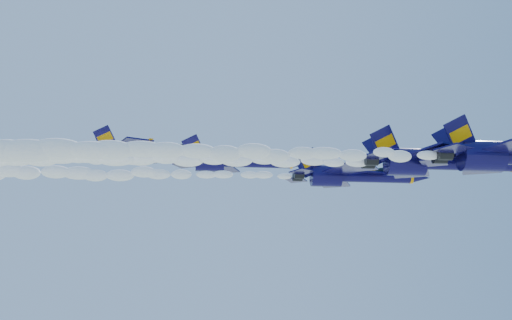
{
  "coord_description": "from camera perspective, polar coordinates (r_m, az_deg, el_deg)",
  "views": [
    {
      "loc": [
        -17.16,
        -73.93,
        135.05
      ],
      "look_at": [
        -9.12,
        3.91,
        154.59
      ],
      "focal_mm": 50.0,
      "sensor_mm": 36.0,
      "label": 1
    }
  ],
  "objects": [
    {
      "name": "smoke_trail_jet_lead",
      "position": [
        64.57,
        -6.31,
        0.65
      ],
      "size": [
        48.34,
        2.43,
        2.18
      ],
      "primitive_type": "ellipsoid",
      "color": "white"
    },
    {
      "name": "jet_fourth",
      "position": [
        89.55,
        -1.62,
        -0.09
      ],
      "size": [
        16.54,
        13.57,
        6.15
      ],
      "color": "#0C083C"
    },
    {
      "name": "smoke_trail_jet_second",
      "position": [
        70.42,
        -10.71,
        0.13
      ],
      "size": [
        48.34,
        2.33,
        2.1
      ],
      "primitive_type": "ellipsoid",
      "color": "white"
    },
    {
      "name": "smoke_trail_jet_third",
      "position": [
        82.06,
        -13.83,
        -1.04
      ],
      "size": [
        48.34,
        2.07,
        1.86
      ],
      "primitive_type": "ellipsoid",
      "color": "white"
    },
    {
      "name": "jet_third",
      "position": [
        83.67,
        7.78,
        -1.25
      ],
      "size": [
        16.25,
        13.33,
        6.04
      ],
      "color": "#0C083C"
    },
    {
      "name": "jet_second",
      "position": [
        74.87,
        14.49,
        -0.13
      ],
      "size": [
        18.28,
        14.99,
        6.79
      ],
      "color": "#0C083C"
    },
    {
      "name": "jet_fifth",
      "position": [
        95.89,
        -8.62,
        0.66
      ],
      "size": [
        17.32,
        14.2,
        6.43
      ],
      "color": "#0C083C"
    }
  ]
}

